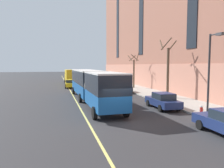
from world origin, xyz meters
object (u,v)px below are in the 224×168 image
object	(u,v)px
taxi_cab	(70,84)
fire_hydrant	(201,110)
city_bus	(92,84)
street_tree_far_uptown	(168,68)
street_tree_far_downtown	(134,70)
parked_car_navy_0	(163,101)
street_lamp	(211,66)
box_truck	(70,76)
parked_car_black_3	(123,87)

from	to	relation	value
taxi_cab	fire_hydrant	xyz separation A→B (m)	(9.10, -25.78, -0.29)
city_bus	taxi_cab	world-z (taller)	city_bus
street_tree_far_uptown	fire_hydrant	xyz separation A→B (m)	(-1.97, -9.42, -3.33)
street_tree_far_downtown	fire_hydrant	bearing A→B (deg)	-95.19
parked_car_navy_0	taxi_cab	bearing A→B (deg)	108.49
parked_car_navy_0	fire_hydrant	size ratio (longest dim) A/B	6.45
street_tree_far_uptown	parked_car_navy_0	bearing A→B (deg)	-121.95
street_tree_far_downtown	street_lamp	size ratio (longest dim) A/B	0.99
street_lamp	street_tree_far_downtown	bearing A→B (deg)	85.26
parked_car_navy_0	box_truck	xyz separation A→B (m)	(-6.82, 31.60, 1.00)
street_lamp	fire_hydrant	size ratio (longest dim) A/B	9.01
box_truck	street_tree_far_downtown	world-z (taller)	street_tree_far_downtown
city_bus	street_tree_far_uptown	xyz separation A→B (m)	(9.71, 0.37, 1.74)
city_bus	street_tree_far_downtown	world-z (taller)	street_tree_far_downtown
taxi_cab	street_tree_far_uptown	size ratio (longest dim) A/B	0.63
city_bus	fire_hydrant	size ratio (longest dim) A/B	26.17
box_truck	taxi_cab	bearing A→B (deg)	-93.71
parked_car_navy_0	parked_car_black_3	bearing A→B (deg)	89.56
taxi_cab	street_lamp	world-z (taller)	street_lamp
parked_car_navy_0	box_truck	world-z (taller)	box_truck
parked_car_black_3	fire_hydrant	xyz separation A→B (m)	(1.57, -16.81, -0.29)
parked_car_black_3	city_bus	bearing A→B (deg)	-128.47
box_truck	street_tree_far_uptown	size ratio (longest dim) A/B	0.86
street_tree_far_downtown	street_lamp	xyz separation A→B (m)	(-1.88, -22.62, 0.83)
street_tree_far_uptown	street_tree_far_downtown	distance (m)	12.34
parked_car_navy_0	taxi_cab	xyz separation A→B (m)	(-7.43, 22.21, 0.00)
fire_hydrant	taxi_cab	bearing A→B (deg)	109.44
parked_car_navy_0	street_tree_far_uptown	bearing A→B (deg)	58.05
street_tree_far_uptown	fire_hydrant	bearing A→B (deg)	-101.81
box_truck	street_lamp	distance (m)	37.13
city_bus	street_tree_far_uptown	bearing A→B (deg)	2.19
street_tree_far_uptown	street_tree_far_downtown	world-z (taller)	street_tree_far_uptown
city_bus	street_tree_far_downtown	distance (m)	16.04
taxi_cab	city_bus	bearing A→B (deg)	-85.34
street_tree_far_downtown	fire_hydrant	size ratio (longest dim) A/B	8.92
city_bus	box_truck	distance (m)	26.14
parked_car_navy_0	taxi_cab	world-z (taller)	same
box_truck	taxi_cab	size ratio (longest dim) A/B	1.35
street_tree_far_downtown	parked_car_black_3	bearing A→B (deg)	-125.67
fire_hydrant	parked_car_navy_0	bearing A→B (deg)	115.10
street_tree_far_downtown	fire_hydrant	xyz separation A→B (m)	(-1.98, -21.75, -2.83)
city_bus	box_truck	xyz separation A→B (m)	(-0.75, 26.13, -0.30)
taxi_cab	box_truck	bearing A→B (deg)	86.29
street_tree_far_uptown	street_lamp	size ratio (longest dim) A/B	1.17
parked_car_navy_0	fire_hydrant	world-z (taller)	parked_car_navy_0
parked_car_navy_0	box_truck	distance (m)	32.34
fire_hydrant	city_bus	bearing A→B (deg)	130.53
parked_car_black_3	street_tree_far_uptown	world-z (taller)	street_tree_far_uptown
box_truck	taxi_cab	world-z (taller)	box_truck
box_truck	city_bus	bearing A→B (deg)	-88.35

